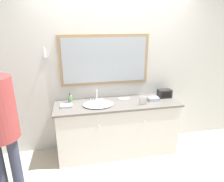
# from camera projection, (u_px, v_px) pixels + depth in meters

# --- Properties ---
(ground_plane) EXTENTS (14.00, 14.00, 0.00)m
(ground_plane) POSITION_uv_depth(u_px,v_px,m) (122.00, 162.00, 3.07)
(ground_plane) COLOR #B2A893
(wall_back) EXTENTS (8.00, 0.18, 2.55)m
(wall_back) POSITION_uv_depth(u_px,v_px,m) (113.00, 72.00, 3.20)
(wall_back) COLOR silver
(wall_back) RESTS_ON ground_plane
(vanity_counter) EXTENTS (1.91, 0.57, 0.86)m
(vanity_counter) POSITION_uv_depth(u_px,v_px,m) (118.00, 128.00, 3.20)
(vanity_counter) COLOR silver
(vanity_counter) RESTS_ON ground_plane
(sink_basin) EXTENTS (0.46, 0.39, 0.18)m
(sink_basin) POSITION_uv_depth(u_px,v_px,m) (98.00, 104.00, 2.97)
(sink_basin) COLOR white
(sink_basin) RESTS_ON vanity_counter
(soap_bottle) EXTENTS (0.06, 0.06, 0.16)m
(soap_bottle) POSITION_uv_depth(u_px,v_px,m) (70.00, 99.00, 3.04)
(soap_bottle) COLOR #709966
(soap_bottle) RESTS_ON vanity_counter
(appliance_box) EXTENTS (0.22, 0.13, 0.14)m
(appliance_box) POSITION_uv_depth(u_px,v_px,m) (164.00, 93.00, 3.26)
(appliance_box) COLOR black
(appliance_box) RESTS_ON vanity_counter
(picture_frame) EXTENTS (0.11, 0.01, 0.12)m
(picture_frame) POSITION_uv_depth(u_px,v_px,m) (143.00, 101.00, 2.97)
(picture_frame) COLOR #B2B2B7
(picture_frame) RESTS_ON vanity_counter
(hand_towel_near_sink) EXTENTS (0.17, 0.14, 0.03)m
(hand_towel_near_sink) POSITION_uv_depth(u_px,v_px,m) (66.00, 106.00, 2.91)
(hand_towel_near_sink) COLOR #A8B7C6
(hand_towel_near_sink) RESTS_ON vanity_counter
(hand_towel_far_corner) EXTENTS (0.16, 0.11, 0.05)m
(hand_towel_far_corner) POSITION_uv_depth(u_px,v_px,m) (153.00, 99.00, 3.14)
(hand_towel_far_corner) COLOR #A8B7C6
(hand_towel_far_corner) RESTS_ON vanity_counter
(metal_tray) EXTENTS (0.18, 0.10, 0.01)m
(metal_tray) POSITION_uv_depth(u_px,v_px,m) (124.00, 99.00, 3.21)
(metal_tray) COLOR #ADADB2
(metal_tray) RESTS_ON vanity_counter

